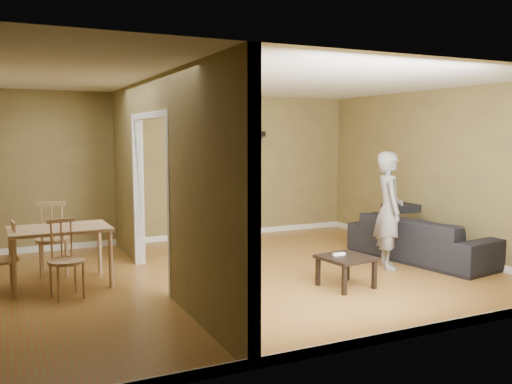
% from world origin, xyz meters
% --- Properties ---
extents(room_shell, '(6.50, 6.50, 6.50)m').
position_xyz_m(room_shell, '(0.00, 0.00, 1.30)').
color(room_shell, '#A25C30').
rests_on(room_shell, ground).
extents(partition, '(0.22, 5.50, 2.60)m').
position_xyz_m(partition, '(-1.20, 0.00, 1.30)').
color(partition, olive).
rests_on(partition, ground).
extents(wall_speaker, '(0.10, 0.10, 0.10)m').
position_xyz_m(wall_speaker, '(1.50, 2.69, 1.90)').
color(wall_speaker, black).
rests_on(wall_speaker, room_shell).
extents(sofa, '(2.41, 1.34, 0.87)m').
position_xyz_m(sofa, '(2.70, -0.35, 0.44)').
color(sofa, black).
rests_on(sofa, ground).
extents(person, '(0.87, 0.80, 1.95)m').
position_xyz_m(person, '(1.95, -0.50, 0.97)').
color(person, slate).
rests_on(person, ground).
extents(bookshelf, '(0.83, 0.36, 1.96)m').
position_xyz_m(bookshelf, '(0.32, 2.61, 0.98)').
color(bookshelf, white).
rests_on(bookshelf, ground).
extents(paper_box_teal, '(0.42, 0.27, 0.21)m').
position_xyz_m(paper_box_teal, '(0.29, 2.56, 0.91)').
color(paper_box_teal, teal).
rests_on(paper_box_teal, bookshelf).
extents(paper_box_navy_b, '(0.46, 0.30, 0.24)m').
position_xyz_m(paper_box_navy_b, '(0.32, 2.56, 1.30)').
color(paper_box_navy_b, navy).
rests_on(paper_box_navy_b, bookshelf).
extents(paper_box_navy_c, '(0.41, 0.27, 0.21)m').
position_xyz_m(paper_box_navy_c, '(0.30, 2.56, 1.50)').
color(paper_box_navy_c, navy).
rests_on(paper_box_navy_c, bookshelf).
extents(coffee_table, '(0.59, 0.59, 0.39)m').
position_xyz_m(coffee_table, '(0.84, -1.07, 0.33)').
color(coffee_table, black).
rests_on(coffee_table, ground).
extents(game_controller, '(0.16, 0.04, 0.03)m').
position_xyz_m(game_controller, '(0.78, -1.00, 0.41)').
color(game_controller, white).
rests_on(game_controller, coffee_table).
extents(dining_table, '(1.20, 0.80, 0.75)m').
position_xyz_m(dining_table, '(-2.37, 0.49, 0.67)').
color(dining_table, tan).
rests_on(dining_table, ground).
extents(chair_left, '(0.44, 0.44, 0.87)m').
position_xyz_m(chair_left, '(-3.04, 0.43, 0.44)').
color(chair_left, '#C8B683').
rests_on(chair_left, ground).
extents(chair_near, '(0.49, 0.49, 0.92)m').
position_xyz_m(chair_near, '(-2.35, -0.05, 0.46)').
color(chair_near, tan).
rests_on(chair_near, ground).
extents(chair_far, '(0.53, 0.53, 1.02)m').
position_xyz_m(chair_far, '(-2.39, 1.12, 0.51)').
color(chair_far, tan).
rests_on(chair_far, ground).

